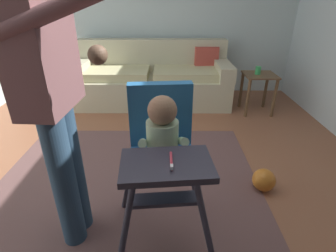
{
  "coord_description": "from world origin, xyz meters",
  "views": [
    {
      "loc": [
        0.27,
        -1.77,
        1.41
      ],
      "look_at": [
        0.27,
        -0.58,
        0.81
      ],
      "focal_mm": 27.75,
      "sensor_mm": 36.0,
      "label": 1
    }
  ],
  "objects": [
    {
      "name": "adult_standing",
      "position": [
        -0.32,
        -0.52,
        0.96
      ],
      "size": [
        0.51,
        0.51,
        1.69
      ],
      "rotation": [
        0.0,
        0.0,
        -0.05
      ],
      "color": "#2E4963",
      "rests_on": "ground"
    },
    {
      "name": "ground",
      "position": [
        0.0,
        0.0,
        -0.05
      ],
      "size": [
        5.92,
        6.43,
        0.1
      ],
      "primitive_type": "cube",
      "color": "#94593C"
    },
    {
      "name": "area_rug",
      "position": [
        -0.08,
        -0.52,
        0.0
      ],
      "size": [
        2.2,
        2.88,
        0.01
      ],
      "primitive_type": "cube",
      "color": "brown",
      "rests_on": "ground"
    },
    {
      "name": "couch",
      "position": [
        0.03,
        1.92,
        0.33
      ],
      "size": [
        2.21,
        0.86,
        0.86
      ],
      "rotation": [
        0.0,
        0.0,
        -1.57
      ],
      "color": "#C1BB99",
      "rests_on": "ground"
    },
    {
      "name": "side_table",
      "position": [
        1.45,
        1.52,
        0.38
      ],
      "size": [
        0.4,
        0.4,
        0.52
      ],
      "color": "brown",
      "rests_on": "ground"
    },
    {
      "name": "high_chair",
      "position": [
        0.24,
        -0.55,
        0.69
      ],
      "size": [
        0.66,
        0.77,
        0.99
      ],
      "rotation": [
        0.0,
        0.0,
        -1.48
      ],
      "color": "#302E3B",
      "rests_on": "ground"
    },
    {
      "name": "toy_ball",
      "position": [
        1.04,
        -0.1,
        0.09
      ],
      "size": [
        0.18,
        0.18,
        0.18
      ],
      "primitive_type": "sphere",
      "color": "orange",
      "rests_on": "ground"
    },
    {
      "name": "sippy_cup",
      "position": [
        1.41,
        1.52,
        0.57
      ],
      "size": [
        0.07,
        0.07,
        0.1
      ],
      "primitive_type": "cylinder",
      "color": "green",
      "rests_on": "side_table"
    }
  ]
}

